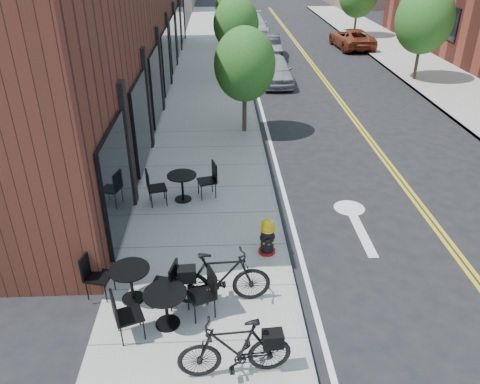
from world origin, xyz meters
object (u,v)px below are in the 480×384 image
object	(u,v)px
bistro_set_a	(131,280)
bistro_set_b	(166,304)
bicycle_left	(235,349)
parked_car_b	(268,46)
parked_car_far	(352,38)
fire_hydrant	(267,237)
bistro_set_c	(182,184)
parked_car_c	(252,25)
parked_car_a	(275,70)
bicycle_right	(221,278)

from	to	relation	value
bistro_set_a	bistro_set_b	world-z (taller)	bistro_set_b
bicycle_left	parked_car_b	bearing A→B (deg)	168.79
bistro_set_a	parked_car_far	distance (m)	26.79
fire_hydrant	bicycle_left	xyz separation A→B (m)	(-0.87, -3.41, 0.14)
bistro_set_a	parked_car_far	xyz separation A→B (m)	(10.76, 24.53, 0.02)
bistro_set_c	parked_car_c	size ratio (longest dim) A/B	0.36
fire_hydrant	bistro_set_b	distance (m)	3.06
bicycle_left	parked_car_far	xyz separation A→B (m)	(8.77, 26.46, -0.05)
bistro_set_c	parked_car_far	size ratio (longest dim) A/B	0.42
fire_hydrant	parked_car_far	world-z (taller)	parked_car_far
bistro_set_a	bistro_set_c	bearing A→B (deg)	92.89
bistro_set_a	parked_car_c	size ratio (longest dim) A/B	0.35
bistro_set_a	parked_car_a	distance (m)	16.82
fire_hydrant	bistro_set_b	bearing A→B (deg)	-141.25
bicycle_right	parked_car_b	size ratio (longest dim) A/B	0.51
bistro_set_b	parked_car_a	distance (m)	17.34
bicycle_left	parked_car_far	world-z (taller)	parked_car_far
bistro_set_b	parked_car_a	bearing A→B (deg)	55.60
parked_car_far	bistro_set_a	bearing A→B (deg)	62.81
bicycle_left	bistro_set_a	world-z (taller)	bicycle_left
bistro_set_a	bistro_set_b	size ratio (longest dim) A/B	1.00
bicycle_left	bicycle_right	xyz separation A→B (m)	(-0.21, 1.78, 0.03)
bistro_set_b	parked_car_c	bearing A→B (deg)	61.78
parked_car_b	bistro_set_b	bearing A→B (deg)	-100.57
fire_hydrant	parked_car_c	size ratio (longest dim) A/B	0.17
bistro_set_c	parked_car_a	xyz separation A→B (m)	(3.93, 12.10, 0.04)
bistro_set_a	bistro_set_b	distance (m)	1.06
parked_car_a	parked_car_c	size ratio (longest dim) A/B	0.74
parked_car_far	parked_car_a	bearing A→B (deg)	50.54
bicycle_left	bistro_set_c	distance (m)	6.11
bicycle_right	bistro_set_c	xyz separation A→B (m)	(-1.02, 4.20, -0.09)
bicycle_right	bistro_set_c	distance (m)	4.33
bicycle_right	bistro_set_c	size ratio (longest dim) A/B	1.03
bistro_set_c	parked_car_b	size ratio (longest dim) A/B	0.49
bistro_set_a	bistro_set_c	xyz separation A→B (m)	(0.76, 4.06, 0.01)
bicycle_left	parked_car_c	xyz separation A→B (m)	(2.43, 31.37, 0.08)
fire_hydrant	bicycle_left	distance (m)	3.52
parked_car_c	parked_car_far	distance (m)	8.03
bistro_set_a	parked_car_c	xyz separation A→B (m)	(4.42, 29.44, 0.15)
parked_car_far	parked_car_c	bearing A→B (deg)	-41.24
parked_car_a	parked_car_c	world-z (taller)	parked_car_c
bicycle_left	parked_car_b	xyz separation A→B (m)	(2.97, 24.25, -0.04)
parked_car_b	parked_car_far	size ratio (longest dim) A/B	0.85
parked_car_c	bistro_set_c	bearing A→B (deg)	-98.82
parked_car_c	parked_car_far	size ratio (longest dim) A/B	1.15
bistro_set_b	bistro_set_a	bearing A→B (deg)	114.67
bicycle_right	parked_car_far	distance (m)	26.26
parked_car_b	parked_car_c	size ratio (longest dim) A/B	0.74
bistro_set_b	bistro_set_c	xyz separation A→B (m)	(0.00, 4.80, 0.00)
bistro_set_c	bistro_set_b	bearing A→B (deg)	-104.81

